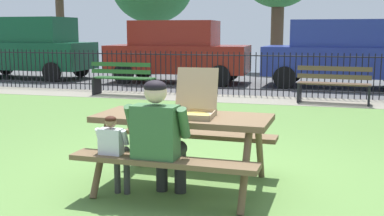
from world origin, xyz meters
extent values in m
cube|color=#5E8841|center=(0.00, 1.43, -0.01)|extent=(28.00, 10.87, 0.02)
cube|color=gray|center=(0.00, 6.17, 0.00)|extent=(28.00, 1.40, 0.01)
cube|color=#515154|center=(0.00, 10.22, -0.01)|extent=(28.00, 6.72, 0.01)
cube|color=brown|center=(-0.05, -0.46, 0.74)|extent=(1.83, 0.82, 0.06)
cube|color=brown|center=(-0.07, -1.06, 0.44)|extent=(1.81, 0.34, 0.05)
cube|color=brown|center=(-0.03, 0.14, 0.44)|extent=(1.81, 0.34, 0.05)
cylinder|color=brown|center=(-0.80, -0.85, 0.35)|extent=(0.08, 0.44, 0.74)
cylinder|color=brown|center=(-0.77, -0.02, 0.35)|extent=(0.08, 0.44, 0.74)
cylinder|color=brown|center=(0.68, -0.90, 0.35)|extent=(0.08, 0.44, 0.74)
cylinder|color=brown|center=(0.71, -0.07, 0.35)|extent=(0.08, 0.44, 0.74)
cube|color=tan|center=(0.08, -0.53, 0.78)|extent=(0.46, 0.46, 0.01)
cube|color=silver|center=(0.08, -0.53, 0.78)|extent=(0.43, 0.43, 0.00)
cube|color=tan|center=(0.09, -0.74, 0.80)|extent=(0.44, 0.04, 0.04)
cube|color=tan|center=(0.06, -0.31, 0.80)|extent=(0.44, 0.04, 0.04)
cube|color=tan|center=(-0.14, -0.54, 0.80)|extent=(0.04, 0.44, 0.04)
cube|color=tan|center=(0.29, -0.51, 0.80)|extent=(0.04, 0.44, 0.04)
cube|color=tan|center=(0.06, -0.30, 1.04)|extent=(0.45, 0.16, 0.42)
cylinder|color=tan|center=(0.08, -0.53, 0.79)|extent=(0.37, 0.37, 0.01)
cylinder|color=#E2C94F|center=(0.08, -0.53, 0.80)|extent=(0.34, 0.34, 0.00)
pyramid|color=#F0D075|center=(-0.32, -0.42, 0.78)|extent=(0.26, 0.20, 0.01)
cube|color=tan|center=(-0.21, -0.39, 0.78)|extent=(0.07, 0.16, 0.02)
cylinder|color=#252525|center=(-0.22, -0.63, 0.22)|extent=(0.12, 0.12, 0.44)
cylinder|color=#252525|center=(-0.23, -0.84, 0.47)|extent=(0.16, 0.42, 0.15)
cylinder|color=#252525|center=(-0.02, -0.64, 0.22)|extent=(0.12, 0.12, 0.44)
cylinder|color=#252525|center=(-0.03, -0.85, 0.47)|extent=(0.16, 0.42, 0.15)
cube|color=#386638|center=(-0.13, -1.06, 0.70)|extent=(0.43, 0.23, 0.52)
cylinder|color=#386638|center=(-0.39, -1.00, 0.80)|extent=(0.10, 0.21, 0.31)
cylinder|color=#386638|center=(0.13, -1.02, 0.80)|extent=(0.10, 0.21, 0.31)
sphere|color=beige|center=(-0.13, -1.04, 1.08)|extent=(0.21, 0.21, 0.21)
ellipsoid|color=black|center=(-0.13, -1.05, 1.13)|extent=(0.21, 0.20, 0.12)
cylinder|color=#393939|center=(-0.63, -0.82, 0.22)|extent=(0.06, 0.06, 0.44)
cylinder|color=#393939|center=(-0.64, -0.93, 0.46)|extent=(0.09, 0.22, 0.08)
cylinder|color=#393939|center=(-0.53, -0.82, 0.22)|extent=(0.06, 0.06, 0.44)
cylinder|color=#393939|center=(-0.53, -0.93, 0.46)|extent=(0.09, 0.22, 0.08)
cube|color=silver|center=(-0.59, -1.04, 0.58)|extent=(0.23, 0.12, 0.28)
cylinder|color=silver|center=(-0.73, -1.01, 0.63)|extent=(0.05, 0.11, 0.16)
cylinder|color=silver|center=(-0.45, -1.02, 0.63)|extent=(0.05, 0.11, 0.16)
sphere|color=#8C6647|center=(-0.59, -1.03, 0.78)|extent=(0.11, 0.11, 0.11)
ellipsoid|color=#3C1D12|center=(-0.59, -1.04, 0.81)|extent=(0.11, 0.11, 0.06)
cylinder|color=black|center=(0.00, 6.87, 1.01)|extent=(19.52, 0.03, 0.03)
cylinder|color=black|center=(0.00, 6.87, 0.17)|extent=(19.52, 0.03, 0.03)
cylinder|color=black|center=(-7.73, 6.87, 0.55)|extent=(0.02, 0.02, 1.10)
cylinder|color=black|center=(-7.58, 6.87, 0.55)|extent=(0.02, 0.02, 1.10)
cylinder|color=black|center=(-7.44, 6.87, 0.55)|extent=(0.02, 0.02, 1.10)
cylinder|color=black|center=(-7.30, 6.87, 0.55)|extent=(0.02, 0.02, 1.10)
cylinder|color=black|center=(-7.16, 6.87, 0.55)|extent=(0.02, 0.02, 1.10)
cylinder|color=black|center=(-7.02, 6.87, 0.55)|extent=(0.02, 0.02, 1.10)
cylinder|color=black|center=(-6.88, 6.87, 0.55)|extent=(0.02, 0.02, 1.10)
cylinder|color=black|center=(-6.74, 6.87, 0.55)|extent=(0.02, 0.02, 1.10)
cylinder|color=black|center=(-6.60, 6.87, 0.55)|extent=(0.02, 0.02, 1.10)
cylinder|color=black|center=(-6.46, 6.87, 0.55)|extent=(0.02, 0.02, 1.10)
cylinder|color=black|center=(-6.32, 6.87, 0.55)|extent=(0.02, 0.02, 1.10)
cylinder|color=black|center=(-6.18, 6.87, 0.55)|extent=(0.02, 0.02, 1.10)
cylinder|color=black|center=(-6.04, 6.87, 0.55)|extent=(0.02, 0.02, 1.10)
cylinder|color=black|center=(-5.90, 6.87, 0.55)|extent=(0.02, 0.02, 1.10)
cylinder|color=black|center=(-5.76, 6.87, 0.55)|extent=(0.02, 0.02, 1.10)
cylinder|color=black|center=(-5.62, 6.87, 0.55)|extent=(0.02, 0.02, 1.10)
cylinder|color=black|center=(-5.48, 6.87, 0.55)|extent=(0.02, 0.02, 1.10)
cylinder|color=black|center=(-5.34, 6.87, 0.55)|extent=(0.02, 0.02, 1.10)
cylinder|color=black|center=(-5.20, 6.87, 0.55)|extent=(0.02, 0.02, 1.10)
cylinder|color=black|center=(-5.06, 6.87, 0.55)|extent=(0.02, 0.02, 1.10)
cylinder|color=black|center=(-4.92, 6.87, 0.55)|extent=(0.02, 0.02, 1.10)
cylinder|color=black|center=(-4.78, 6.87, 0.55)|extent=(0.02, 0.02, 1.10)
cylinder|color=black|center=(-4.64, 6.87, 0.55)|extent=(0.02, 0.02, 1.10)
cylinder|color=black|center=(-4.49, 6.87, 0.55)|extent=(0.02, 0.02, 1.10)
cylinder|color=black|center=(-4.35, 6.87, 0.55)|extent=(0.02, 0.02, 1.10)
cylinder|color=black|center=(-4.21, 6.87, 0.55)|extent=(0.02, 0.02, 1.10)
cylinder|color=black|center=(-4.07, 6.87, 0.55)|extent=(0.02, 0.02, 1.10)
cylinder|color=black|center=(-3.93, 6.87, 0.55)|extent=(0.02, 0.02, 1.10)
cylinder|color=black|center=(-3.79, 6.87, 0.55)|extent=(0.02, 0.02, 1.10)
cylinder|color=black|center=(-3.65, 6.87, 0.55)|extent=(0.02, 0.02, 1.10)
cylinder|color=black|center=(-3.51, 6.87, 0.55)|extent=(0.02, 0.02, 1.10)
cylinder|color=black|center=(-3.37, 6.87, 0.55)|extent=(0.02, 0.02, 1.10)
cylinder|color=black|center=(-3.23, 6.87, 0.55)|extent=(0.02, 0.02, 1.10)
cylinder|color=black|center=(-3.09, 6.87, 0.55)|extent=(0.02, 0.02, 1.10)
cylinder|color=black|center=(-2.95, 6.87, 0.55)|extent=(0.02, 0.02, 1.10)
cylinder|color=black|center=(-2.81, 6.87, 0.55)|extent=(0.02, 0.02, 1.10)
cylinder|color=black|center=(-2.67, 6.87, 0.55)|extent=(0.02, 0.02, 1.10)
cylinder|color=black|center=(-2.53, 6.87, 0.55)|extent=(0.02, 0.02, 1.10)
cylinder|color=black|center=(-2.39, 6.87, 0.55)|extent=(0.02, 0.02, 1.10)
cylinder|color=black|center=(-2.25, 6.87, 0.55)|extent=(0.02, 0.02, 1.10)
cylinder|color=black|center=(-2.11, 6.87, 0.55)|extent=(0.02, 0.02, 1.10)
cylinder|color=black|center=(-1.97, 6.87, 0.55)|extent=(0.02, 0.02, 1.10)
cylinder|color=black|center=(-1.83, 6.87, 0.55)|extent=(0.02, 0.02, 1.10)
cylinder|color=black|center=(-1.69, 6.87, 0.55)|extent=(0.02, 0.02, 1.10)
cylinder|color=black|center=(-1.55, 6.87, 0.55)|extent=(0.02, 0.02, 1.10)
cylinder|color=black|center=(-1.40, 6.87, 0.55)|extent=(0.02, 0.02, 1.10)
cylinder|color=black|center=(-1.26, 6.87, 0.55)|extent=(0.02, 0.02, 1.10)
cylinder|color=black|center=(-1.12, 6.87, 0.55)|extent=(0.02, 0.02, 1.10)
cylinder|color=black|center=(-0.98, 6.87, 0.55)|extent=(0.02, 0.02, 1.10)
cylinder|color=black|center=(-0.84, 6.87, 0.55)|extent=(0.02, 0.02, 1.10)
cylinder|color=black|center=(-0.70, 6.87, 0.55)|extent=(0.02, 0.02, 1.10)
cylinder|color=black|center=(-0.56, 6.87, 0.55)|extent=(0.02, 0.02, 1.10)
cylinder|color=black|center=(-0.42, 6.87, 0.55)|extent=(0.02, 0.02, 1.10)
cylinder|color=black|center=(-0.28, 6.87, 0.55)|extent=(0.02, 0.02, 1.10)
cylinder|color=black|center=(-0.14, 6.87, 0.55)|extent=(0.02, 0.02, 1.10)
cylinder|color=black|center=(0.00, 6.87, 0.55)|extent=(0.02, 0.02, 1.10)
cylinder|color=black|center=(0.14, 6.87, 0.55)|extent=(0.02, 0.02, 1.10)
cylinder|color=black|center=(0.28, 6.87, 0.55)|extent=(0.02, 0.02, 1.10)
cylinder|color=black|center=(0.42, 6.87, 0.55)|extent=(0.02, 0.02, 1.10)
cylinder|color=black|center=(0.56, 6.87, 0.55)|extent=(0.02, 0.02, 1.10)
cylinder|color=black|center=(0.70, 6.87, 0.55)|extent=(0.02, 0.02, 1.10)
cylinder|color=black|center=(0.84, 6.87, 0.55)|extent=(0.02, 0.02, 1.10)
cylinder|color=black|center=(0.98, 6.87, 0.55)|extent=(0.02, 0.02, 1.10)
cylinder|color=black|center=(1.12, 6.87, 0.55)|extent=(0.02, 0.02, 1.10)
cylinder|color=black|center=(1.26, 6.87, 0.55)|extent=(0.02, 0.02, 1.10)
cylinder|color=black|center=(1.40, 6.87, 0.55)|extent=(0.02, 0.02, 1.10)
cylinder|color=black|center=(1.55, 6.87, 0.55)|extent=(0.02, 0.02, 1.10)
cylinder|color=black|center=(1.69, 6.87, 0.55)|extent=(0.02, 0.02, 1.10)
cylinder|color=black|center=(1.83, 6.87, 0.55)|extent=(0.02, 0.02, 1.10)
cylinder|color=black|center=(1.97, 6.87, 0.55)|extent=(0.02, 0.02, 1.10)
cylinder|color=black|center=(2.11, 6.87, 0.55)|extent=(0.02, 0.02, 1.10)
cylinder|color=black|center=(2.25, 6.87, 0.55)|extent=(0.02, 0.02, 1.10)
cylinder|color=black|center=(2.39, 6.87, 0.55)|extent=(0.02, 0.02, 1.10)
cylinder|color=black|center=(2.53, 6.87, 0.55)|extent=(0.02, 0.02, 1.10)
cylinder|color=black|center=(2.67, 6.87, 0.55)|extent=(0.02, 0.02, 1.10)
cube|color=#2A5B2A|center=(-3.53, 6.24, 0.44)|extent=(1.60, 0.14, 0.04)
cube|color=#2A5B2A|center=(-3.53, 6.10, 0.44)|extent=(1.60, 0.14, 0.04)
cube|color=#2A5B2A|center=(-3.54, 5.96, 0.44)|extent=(1.60, 0.14, 0.04)
cube|color=#2A5B2A|center=(-3.54, 5.90, 0.62)|extent=(1.60, 0.10, 0.11)
cube|color=#2A5B2A|center=(-3.54, 5.90, 0.80)|extent=(1.60, 0.10, 0.11)
cube|color=black|center=(-2.77, 6.02, 0.22)|extent=(0.06, 0.44, 0.44)
cube|color=black|center=(-4.29, 6.07, 0.22)|extent=(0.06, 0.44, 0.44)
cube|color=brown|center=(1.62, 6.23, 0.44)|extent=(1.60, 0.25, 0.04)
cube|color=brown|center=(1.61, 6.10, 0.44)|extent=(1.60, 0.25, 0.04)
cube|color=brown|center=(1.59, 5.96, 0.44)|extent=(1.60, 0.25, 0.04)
cube|color=brown|center=(1.59, 5.90, 0.62)|extent=(1.60, 0.20, 0.11)
cube|color=brown|center=(1.59, 5.90, 0.80)|extent=(1.60, 0.20, 0.11)
cube|color=black|center=(2.36, 5.97, 0.22)|extent=(0.09, 0.44, 0.44)
cube|color=black|center=(0.84, 6.12, 0.22)|extent=(0.09, 0.44, 0.44)
cube|color=#114B2E|center=(-8.57, 9.30, 0.79)|extent=(4.63, 1.91, 0.90)
cube|color=#114B2E|center=(-8.57, 9.30, 1.66)|extent=(3.22, 1.67, 0.84)
cube|color=#262D38|center=(-7.53, 9.29, 1.66)|extent=(0.06, 1.56, 0.71)
cylinder|color=black|center=(-7.02, 8.36, 0.32)|extent=(0.64, 0.12, 0.64)
cylinder|color=black|center=(-6.99, 10.20, 0.32)|extent=(0.64, 0.12, 0.64)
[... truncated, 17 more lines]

